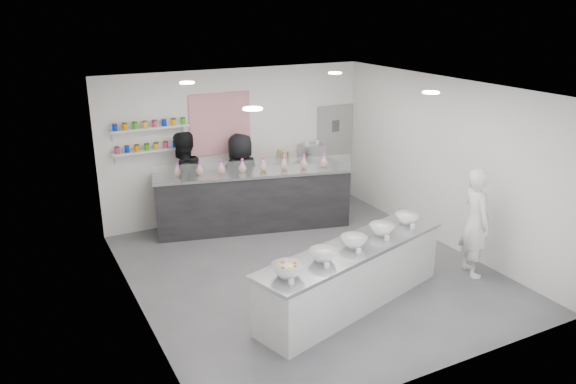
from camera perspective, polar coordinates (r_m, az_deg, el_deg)
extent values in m
plane|color=#515156|center=(9.35, 2.18, -8.05)|extent=(6.00, 6.00, 0.00)
plane|color=white|center=(8.43, 2.44, 10.46)|extent=(6.00, 6.00, 0.00)
plane|color=white|center=(11.38, -5.20, 4.89)|extent=(5.50, 0.00, 5.50)
plane|color=white|center=(7.86, -15.43, -2.17)|extent=(0.00, 6.00, 6.00)
plane|color=white|center=(10.36, 15.67, 2.87)|extent=(0.00, 6.00, 6.00)
cube|color=gray|center=(12.48, 4.74, 4.03)|extent=(0.88, 0.04, 2.10)
cube|color=#C22446|center=(11.13, -6.89, 6.90)|extent=(1.25, 0.03, 1.20)
cube|color=silver|center=(10.74, -13.69, 4.14)|extent=(1.45, 0.22, 0.04)
cube|color=silver|center=(10.65, -13.86, 6.33)|extent=(1.45, 0.22, 0.04)
cylinder|color=white|center=(6.93, -3.60, 8.44)|extent=(0.24, 0.24, 0.02)
cylinder|color=white|center=(8.44, 14.31, 9.77)|extent=(0.24, 0.24, 0.02)
cylinder|color=white|center=(9.34, -10.22, 10.88)|extent=(0.24, 0.24, 0.02)
cylinder|color=white|center=(10.51, 4.80, 11.96)|extent=(0.24, 0.24, 0.02)
cube|color=silver|center=(8.26, 6.58, -8.43)|extent=(3.44, 1.68, 0.92)
cube|color=black|center=(10.83, -3.52, -0.87)|extent=(3.80, 1.58, 1.16)
cube|color=white|center=(10.30, -3.28, 2.41)|extent=(3.59, 0.91, 0.32)
cube|color=silver|center=(12.12, 2.13, 0.78)|extent=(1.27, 0.41, 0.95)
cube|color=#93969E|center=(11.96, 2.45, 3.87)|extent=(0.51, 0.35, 0.39)
imported|color=white|center=(9.40, 18.52, -2.97)|extent=(0.60, 0.75, 1.78)
imported|color=black|center=(10.75, -10.58, 0.91)|extent=(1.15, 1.03, 1.95)
imported|color=black|center=(11.15, -4.78, 1.41)|extent=(0.96, 0.71, 1.80)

